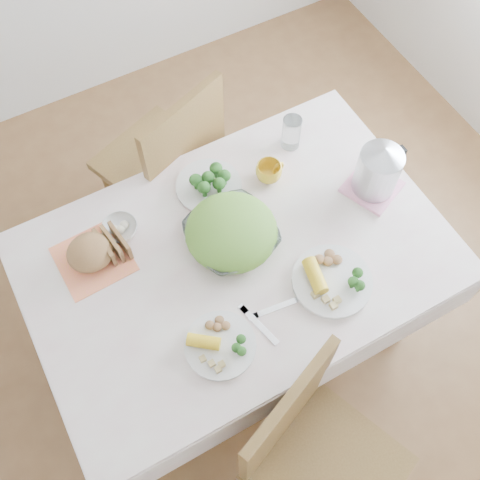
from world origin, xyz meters
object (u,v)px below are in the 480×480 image
chair_near (327,469)px  chair_far (158,164)px  electric_kettle (378,169)px  yellow_mug (269,172)px  dinner_plate_right (332,281)px  dining_table (238,297)px  dinner_plate_left (220,345)px  salad_bowl (231,235)px

chair_near → chair_far: chair_far is taller
chair_far → electric_kettle: size_ratio=4.45×
chair_far → electric_kettle: 1.03m
yellow_mug → chair_far: bearing=120.4°
chair_far → dinner_plate_right: chair_far is taller
yellow_mug → dining_table: bearing=-138.2°
dining_table → dinner_plate_left: bearing=-128.3°
dinner_plate_right → yellow_mug: size_ratio=2.80×
chair_near → dinner_plate_left: chair_near is taller
chair_far → yellow_mug: chair_far is taller
dining_table → electric_kettle: (0.59, 0.00, 0.51)m
dinner_plate_left → yellow_mug: 0.70m
dining_table → dinner_plate_right: bearing=-47.5°
chair_near → chair_far: bearing=66.9°
salad_bowl → electric_kettle: size_ratio=1.38×
salad_bowl → dinner_plate_right: salad_bowl is taller
chair_near → salad_bowl: chair_near is taller
chair_near → chair_far: (0.04, 1.48, 0.00)m
dining_table → dinner_plate_right: 0.53m
dinner_plate_left → dining_table: bearing=51.7°
dinner_plate_left → dinner_plate_right: (0.45, 0.02, 0.00)m
chair_far → dinner_plate_left: size_ratio=4.21×
salad_bowl → yellow_mug: yellow_mug is taller
dining_table → electric_kettle: bearing=0.5°
dinner_plate_left → electric_kettle: (0.81, 0.28, 0.11)m
chair_far → dinner_plate_right: (0.26, -0.98, 0.31)m
chair_near → dinner_plate_right: chair_near is taller
dinner_plate_right → dining_table: bearing=132.5°
dining_table → electric_kettle: electric_kettle is taller
dining_table → salad_bowl: salad_bowl is taller
chair_near → dinner_plate_right: bearing=37.7°
chair_near → yellow_mug: bearing=50.2°
chair_near → dinner_plate_right: 0.65m
salad_bowl → dinner_plate_right: size_ratio=1.10×
salad_bowl → dinner_plate_left: bearing=-123.8°
salad_bowl → electric_kettle: electric_kettle is taller
chair_near → dinner_plate_left: bearing=86.4°
chair_near → yellow_mug: 1.09m
dining_table → chair_far: 0.73m
dining_table → chair_near: (-0.06, -0.75, 0.09)m
dining_table → salad_bowl: bearing=82.9°
dinner_plate_right → yellow_mug: bearing=86.4°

